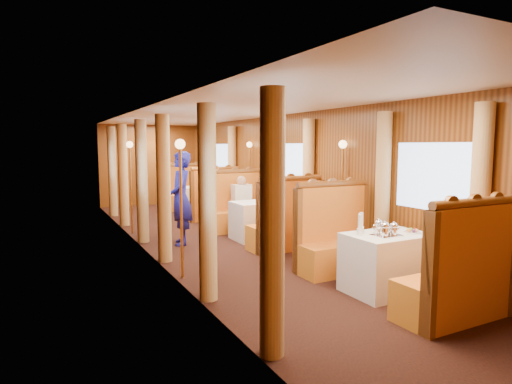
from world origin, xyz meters
TOP-DOWN VIEW (x-y plane):
  - floor at (0.00, 0.00)m, footprint 3.00×12.00m
  - ceiling at (0.00, 0.00)m, footprint 3.00×12.00m
  - wall_far at (0.00, 6.00)m, footprint 3.00×0.01m
  - wall_left at (-1.50, 0.00)m, footprint 0.01×12.00m
  - wall_right at (1.50, 0.00)m, footprint 0.01×12.00m
  - doorway_far at (0.00, 5.97)m, footprint 0.80×0.04m
  - table_near at (0.75, -3.50)m, footprint 1.05×0.72m
  - banquette_near_fwd at (0.75, -4.51)m, footprint 1.30×0.55m
  - banquette_near_aft at (0.75, -2.49)m, footprint 1.30×0.55m
  - table_mid at (0.75, 0.00)m, footprint 1.05×0.72m
  - banquette_mid_fwd at (0.75, -1.01)m, footprint 1.30×0.55m
  - banquette_mid_aft at (0.75, 1.01)m, footprint 1.30×0.55m
  - table_far at (0.75, 3.50)m, footprint 1.05×0.72m
  - banquette_far_fwd at (0.75, 2.49)m, footprint 1.30×0.55m
  - banquette_far_aft at (0.75, 4.51)m, footprint 1.30×0.55m
  - tea_tray at (0.64, -3.58)m, footprint 0.35×0.28m
  - teapot_left at (0.56, -3.62)m, footprint 0.20×0.17m
  - teapot_right at (0.71, -3.62)m, footprint 0.18×0.14m
  - teapot_back at (0.67, -3.41)m, footprint 0.17×0.14m
  - fruit_plate at (1.06, -3.60)m, footprint 0.21×0.21m
  - cup_inboard at (0.36, -3.40)m, footprint 0.08×0.08m
  - cup_outboard at (0.47, -3.30)m, footprint 0.08×0.08m
  - rose_vase_mid at (0.74, 0.02)m, footprint 0.06×0.06m
  - rose_vase_far at (0.78, 3.49)m, footprint 0.06×0.06m
  - window_left_near at (-1.49, -3.50)m, footprint 0.01×1.20m
  - curtain_left_near_a at (-1.38, -4.28)m, footprint 0.22×0.22m
  - curtain_left_near_b at (-1.38, -2.72)m, footprint 0.22×0.22m
  - window_right_near at (1.49, -3.50)m, footprint 0.01×1.20m
  - curtain_right_near_a at (1.38, -4.28)m, footprint 0.22×0.22m
  - curtain_right_near_b at (1.38, -2.72)m, footprint 0.22×0.22m
  - window_left_mid at (-1.49, 0.00)m, footprint 0.01×1.20m
  - curtain_left_mid_a at (-1.38, -0.78)m, footprint 0.22×0.22m
  - curtain_left_mid_b at (-1.38, 0.78)m, footprint 0.22×0.22m
  - window_right_mid at (1.49, 0.00)m, footprint 0.01×1.20m
  - curtain_right_mid_a at (1.38, -0.78)m, footprint 0.22×0.22m
  - curtain_right_mid_b at (1.38, 0.78)m, footprint 0.22×0.22m
  - window_left_far at (-1.49, 3.50)m, footprint 0.01×1.20m
  - curtain_left_far_a at (-1.38, 2.72)m, footprint 0.22×0.22m
  - curtain_left_far_b at (-1.38, 4.28)m, footprint 0.22×0.22m
  - window_right_far at (1.49, 3.50)m, footprint 0.01×1.20m
  - curtain_right_far_a at (1.38, 2.72)m, footprint 0.22×0.22m
  - curtain_right_far_b at (1.38, 4.28)m, footprint 0.22×0.22m
  - sconce_left_fore at (-1.40, -1.75)m, footprint 0.14×0.14m
  - sconce_right_fore at (1.40, -1.75)m, footprint 0.14×0.14m
  - sconce_left_aft at (-1.40, 1.75)m, footprint 0.14×0.14m
  - sconce_right_aft at (1.40, 1.75)m, footprint 0.14×0.14m
  - steward at (-0.78, 0.26)m, footprint 0.56×0.72m
  - passenger at (0.75, 0.80)m, footprint 0.40×0.44m

SIDE VIEW (x-z plane):
  - floor at x=0.00m, z-range -0.01..0.01m
  - table_near at x=0.75m, z-range 0.00..0.75m
  - table_mid at x=0.75m, z-range 0.00..0.75m
  - table_far at x=0.75m, z-range 0.00..0.75m
  - banquette_near_fwd at x=0.75m, z-range -0.25..1.09m
  - banquette_near_aft at x=0.75m, z-range -0.25..1.09m
  - banquette_mid_fwd at x=0.75m, z-range -0.25..1.09m
  - banquette_mid_aft at x=0.75m, z-range -0.25..1.09m
  - banquette_far_fwd at x=0.75m, z-range -0.25..1.09m
  - banquette_far_aft at x=0.75m, z-range -0.25..1.09m
  - passenger at x=0.75m, z-range 0.36..1.12m
  - tea_tray at x=0.64m, z-range 0.75..0.76m
  - fruit_plate at x=1.06m, z-range 0.74..0.80m
  - teapot_right at x=0.71m, z-range 0.75..0.88m
  - teapot_back at x=0.67m, z-range 0.75..0.88m
  - teapot_left at x=0.56m, z-range 0.75..0.89m
  - cup_inboard at x=0.36m, z-range 0.72..0.99m
  - cup_outboard at x=0.47m, z-range 0.72..0.99m
  - steward at x=-0.78m, z-range 0.00..1.75m
  - rose_vase_mid at x=0.74m, z-range 0.75..1.11m
  - rose_vase_far at x=0.78m, z-range 0.75..1.11m
  - doorway_far at x=0.00m, z-range 0.00..2.00m
  - curtain_left_near_a at x=-1.38m, z-range 0.00..2.35m
  - curtain_left_near_b at x=-1.38m, z-range 0.00..2.35m
  - curtain_right_near_a at x=1.38m, z-range 0.00..2.35m
  - curtain_right_near_b at x=1.38m, z-range 0.00..2.35m
  - curtain_left_mid_a at x=-1.38m, z-range 0.00..2.35m
  - curtain_left_mid_b at x=-1.38m, z-range 0.00..2.35m
  - curtain_right_mid_a at x=1.38m, z-range 0.00..2.35m
  - curtain_right_mid_b at x=1.38m, z-range 0.00..2.35m
  - curtain_left_far_a at x=-1.38m, z-range 0.00..2.35m
  - curtain_left_far_b at x=-1.38m, z-range 0.00..2.35m
  - curtain_right_far_a at x=1.38m, z-range 0.00..2.35m
  - curtain_right_far_b at x=1.38m, z-range 0.00..2.35m
  - wall_far at x=0.00m, z-range 0.00..2.50m
  - wall_left at x=-1.50m, z-range 0.00..2.50m
  - wall_right at x=1.50m, z-range 0.00..2.50m
  - sconce_left_fore at x=-1.40m, z-range 0.41..2.36m
  - sconce_right_fore at x=1.40m, z-range 0.41..2.36m
  - sconce_left_aft at x=-1.40m, z-range 0.41..2.36m
  - sconce_right_aft at x=1.40m, z-range 0.41..2.36m
  - window_left_near at x=-1.49m, z-range 1.00..1.90m
  - window_right_near at x=1.49m, z-range 1.00..1.90m
  - window_left_mid at x=-1.49m, z-range 1.00..1.90m
  - window_right_mid at x=1.49m, z-range 1.00..1.90m
  - window_left_far at x=-1.49m, z-range 1.00..1.90m
  - window_right_far at x=1.49m, z-range 1.00..1.90m
  - ceiling at x=0.00m, z-range 2.49..2.51m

